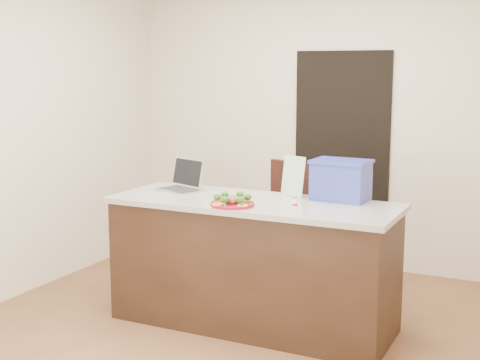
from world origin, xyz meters
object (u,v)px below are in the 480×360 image
at_px(napkin, 241,204).
at_px(chair, 287,217).
at_px(laptop, 184,181).
at_px(yogurt_bottle, 295,203).
at_px(island, 253,263).
at_px(blue_box, 341,180).
at_px(plate, 232,204).

distance_m(napkin, chair, 1.13).
distance_m(laptop, chair, 1.03).
xyz_separation_m(napkin, yogurt_bottle, (0.38, 0.05, 0.03)).
distance_m(island, blue_box, 0.87).
bearing_deg(napkin, laptop, 154.92).
distance_m(plate, chair, 1.20).
distance_m(island, napkin, 0.48).
height_order(plate, napkin, plate).
relative_size(yogurt_bottle, laptop, 0.18).
xyz_separation_m(island, chair, (-0.11, 0.94, 0.14)).
height_order(island, plate, plate).
distance_m(yogurt_bottle, blue_box, 0.45).
xyz_separation_m(plate, yogurt_bottle, (0.41, 0.12, 0.02)).
relative_size(laptop, chair, 0.38).
bearing_deg(plate, laptop, 148.56).
relative_size(island, blue_box, 5.02).
xyz_separation_m(plate, napkin, (0.03, 0.07, -0.01)).
height_order(blue_box, chair, blue_box).
height_order(island, yogurt_bottle, yogurt_bottle).
height_order(napkin, chair, chair).
distance_m(laptop, blue_box, 1.22).
distance_m(blue_box, chair, 1.03).
bearing_deg(plate, napkin, 69.12).
xyz_separation_m(blue_box, chair, (-0.66, 0.65, -0.46)).
height_order(plate, chair, chair).
height_order(plate, yogurt_bottle, yogurt_bottle).
bearing_deg(yogurt_bottle, napkin, -172.67).
height_order(laptop, chair, laptop).
bearing_deg(napkin, chair, 94.66).
bearing_deg(napkin, blue_box, 37.37).
bearing_deg(blue_box, napkin, -139.71).
distance_m(yogurt_bottle, chair, 1.19).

